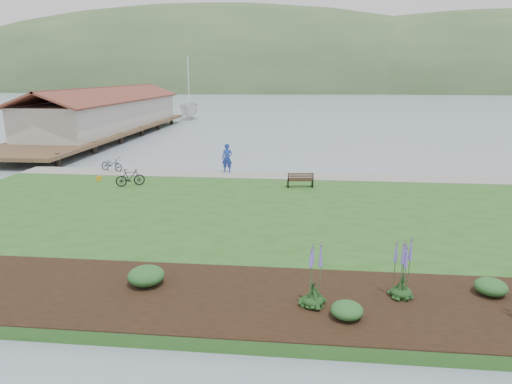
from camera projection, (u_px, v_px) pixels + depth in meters
ground at (267, 213)px, 22.90m from camera, size 600.00×600.00×0.00m
lawn at (263, 221)px, 20.93m from camera, size 34.00×20.00×0.40m
shoreline_path at (276, 175)px, 29.44m from camera, size 34.00×2.20×0.03m
garden_bed at (343, 302)px, 13.06m from camera, size 24.00×4.40×0.04m
far_hillside at (350, 91)px, 184.54m from camera, size 580.00×80.00×38.00m
pier_pavilion at (108, 112)px, 50.76m from camera, size 8.00×36.00×5.40m
park_bench at (300, 180)px, 26.30m from camera, size 1.53×0.78×0.91m
person at (227, 156)px, 30.07m from camera, size 0.86×0.61×2.27m
bicycle_a at (112, 164)px, 30.74m from camera, size 1.18×1.88×0.93m
bicycle_b at (130, 177)px, 26.62m from camera, size 1.20×1.71×1.01m
sailboat at (190, 119)px, 70.36m from camera, size 12.22×12.41×29.77m
pannier at (99, 178)px, 27.99m from camera, size 0.27×0.32×0.30m
echium_0 at (313, 281)px, 12.65m from camera, size 0.62×0.62×2.04m
echium_1 at (403, 269)px, 13.11m from camera, size 0.62×0.62×2.05m
shrub_0 at (146, 276)px, 14.08m from camera, size 1.13×1.13×0.57m
shrub_1 at (347, 310)px, 12.15m from camera, size 0.87×0.87×0.44m
shrub_2 at (491, 287)px, 13.46m from camera, size 0.94×0.94×0.47m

